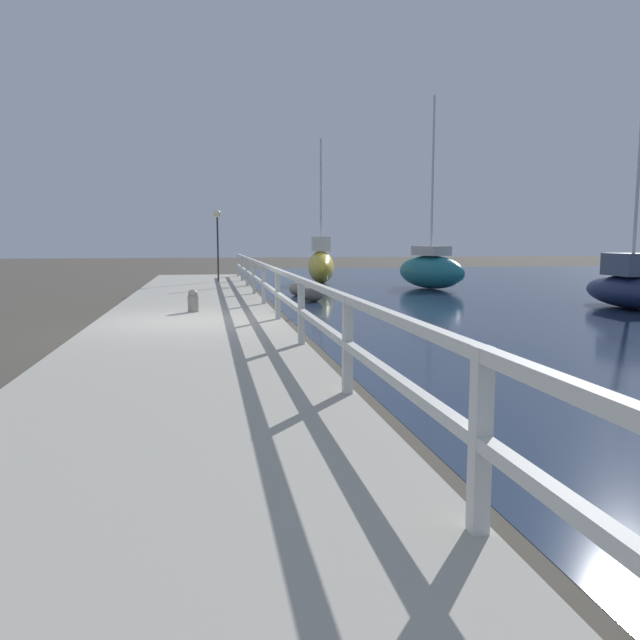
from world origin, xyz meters
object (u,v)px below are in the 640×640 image
sailboat_teal (431,270)px  sailboat_navy (631,287)px  sailboat_yellow (321,265)px  mooring_bollard (193,301)px  dock_lamp (217,226)px

sailboat_teal → sailboat_navy: 8.48m
sailboat_yellow → sailboat_navy: size_ratio=0.99×
sailboat_teal → sailboat_yellow: (-3.62, 4.29, 0.07)m
sailboat_teal → sailboat_yellow: sailboat_teal is taller
mooring_bollard → sailboat_navy: 11.99m
sailboat_teal → sailboat_navy: size_ratio=1.14×
dock_lamp → mooring_bollard: bearing=-94.1°
mooring_bollard → sailboat_teal: size_ratio=0.07×
dock_lamp → sailboat_yellow: size_ratio=0.45×
mooring_bollard → dock_lamp: bearing=85.9°
sailboat_teal → sailboat_navy: sailboat_teal is taller
dock_lamp → sailboat_yellow: (4.61, 2.40, -1.64)m
mooring_bollard → sailboat_teal: bearing=44.9°
sailboat_teal → sailboat_navy: bearing=-88.0°
dock_lamp → sailboat_yellow: bearing=27.5°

